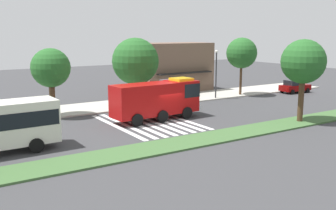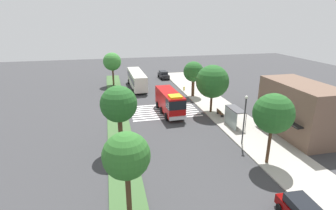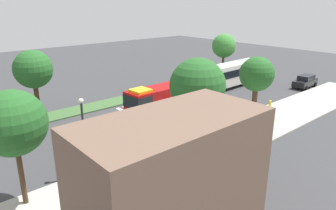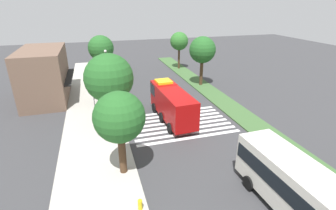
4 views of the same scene
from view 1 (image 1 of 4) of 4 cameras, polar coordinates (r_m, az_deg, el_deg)
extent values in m
plane|color=#38383A|center=(35.97, -0.11, -2.17)|extent=(120.00, 120.00, 0.00)
cube|color=#ADA89E|center=(43.54, -6.33, 0.11)|extent=(60.00, 5.99, 0.14)
cube|color=#3D6033|center=(30.19, 7.38, -4.62)|extent=(60.00, 3.00, 0.14)
cube|color=silver|center=(33.58, -7.55, -3.18)|extent=(0.45, 10.52, 0.01)
cube|color=silver|center=(33.96, -6.17, -2.99)|extent=(0.45, 10.52, 0.01)
cube|color=silver|center=(34.35, -4.83, -2.81)|extent=(0.45, 10.52, 0.01)
cube|color=silver|center=(34.76, -3.51, -2.63)|extent=(0.45, 10.52, 0.01)
cube|color=silver|center=(35.19, -2.23, -2.45)|extent=(0.45, 10.52, 0.01)
cube|color=silver|center=(35.64, -0.98, -2.28)|extent=(0.45, 10.52, 0.01)
cube|color=silver|center=(36.11, 0.24, -2.11)|extent=(0.45, 10.52, 0.01)
cube|color=silver|center=(36.59, 1.43, -1.94)|extent=(0.45, 10.52, 0.01)
cube|color=#A50C0C|center=(37.24, 1.96, 1.41)|extent=(2.63, 2.59, 2.92)
cube|color=#A50C0C|center=(34.91, -3.56, 0.75)|extent=(5.99, 2.74, 2.88)
cube|color=black|center=(37.38, 2.42, 2.35)|extent=(1.93, 2.58, 1.28)
cube|color=silver|center=(38.27, 3.57, -0.18)|extent=(0.36, 2.48, 0.50)
cube|color=yellow|center=(37.02, 1.97, 3.83)|extent=(1.84, 1.81, 0.24)
cylinder|color=black|center=(38.33, 0.53, -0.53)|extent=(1.11, 0.35, 1.10)
cylinder|color=black|center=(36.39, 2.80, -1.14)|extent=(1.11, 0.35, 1.10)
cylinder|color=black|center=(35.52, -6.59, -1.50)|extent=(1.11, 0.35, 1.10)
cylinder|color=black|center=(33.41, -4.57, -2.23)|extent=(1.11, 0.35, 1.10)
cylinder|color=black|center=(36.82, -2.98, -1.01)|extent=(1.11, 0.35, 1.10)
cylinder|color=black|center=(34.79, -0.81, -1.68)|extent=(1.11, 0.35, 1.10)
cube|color=#720505|center=(54.68, 18.19, 2.45)|extent=(4.35, 2.04, 0.75)
cube|color=black|center=(54.43, 18.08, 3.17)|extent=(2.47, 1.72, 0.66)
cylinder|color=black|center=(56.37, 18.46, 2.28)|extent=(0.65, 0.25, 0.64)
cylinder|color=black|center=(55.18, 19.85, 2.03)|extent=(0.65, 0.25, 0.64)
cylinder|color=black|center=(54.33, 16.46, 2.10)|extent=(0.65, 0.25, 0.64)
cylinder|color=black|center=(53.10, 17.85, 1.83)|extent=(0.65, 0.25, 0.64)
cylinder|color=black|center=(27.57, -18.80, -5.66)|extent=(1.01, 0.33, 1.00)
cylinder|color=black|center=(29.96, -20.11, -4.46)|extent=(1.01, 0.33, 1.00)
cube|color=#4C4C51|center=(45.39, 1.06, 3.76)|extent=(3.50, 1.40, 0.12)
cube|color=#8C9E99|center=(45.01, 1.52, 2.16)|extent=(3.50, 0.08, 2.40)
cylinder|color=#333338|center=(45.20, -1.20, 2.19)|extent=(0.08, 0.08, 2.40)
cylinder|color=#333338|center=(47.03, 2.35, 2.52)|extent=(0.08, 0.08, 2.40)
cube|color=#4C3823|center=(43.37, -3.14, 0.76)|extent=(1.60, 0.50, 0.08)
cube|color=#4C3823|center=(43.13, -3.00, 1.07)|extent=(1.60, 0.06, 0.45)
cube|color=black|center=(43.07, -3.97, 0.38)|extent=(0.08, 0.45, 0.37)
cube|color=black|center=(43.76, -2.32, 0.56)|extent=(0.08, 0.45, 0.37)
cylinder|color=#2D2D30|center=(47.06, 7.08, 4.30)|extent=(0.16, 0.16, 5.42)
sphere|color=white|center=(46.84, 7.16, 7.82)|extent=(0.36, 0.36, 0.36)
cube|color=brown|center=(52.79, 0.71, 5.55)|extent=(10.22, 5.11, 6.60)
cube|color=black|center=(50.39, 2.55, 4.73)|extent=(8.18, 0.80, 0.16)
cylinder|color=#47301E|center=(38.38, -16.65, 0.91)|extent=(0.55, 0.55, 3.29)
sphere|color=#235B23|center=(38.02, -16.88, 5.27)|extent=(3.67, 3.67, 3.67)
cylinder|color=#47301E|center=(41.66, -4.75, 1.92)|extent=(0.34, 0.34, 3.09)
sphere|color=#235B23|center=(41.29, -4.82, 6.43)|extent=(4.96, 4.96, 4.96)
cylinder|color=#47301E|center=(50.33, 10.65, 3.76)|extent=(0.31, 0.31, 3.93)
sphere|color=#235B23|center=(50.05, 10.79, 7.53)|extent=(3.87, 3.87, 3.87)
cylinder|color=#47301E|center=(36.42, 18.98, 0.82)|extent=(0.49, 0.49, 3.97)
sphere|color=#235B23|center=(36.03, 19.30, 6.07)|extent=(3.89, 3.89, 3.89)
cylinder|color=gold|center=(37.26, -22.38, -1.76)|extent=(0.28, 0.28, 0.70)
camera|label=2|loc=(58.71, 37.02, 14.52)|focal=27.60mm
camera|label=3|loc=(67.12, 2.69, 14.09)|focal=33.76mm
camera|label=4|loc=(38.48, -42.62, 14.24)|focal=26.92mm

